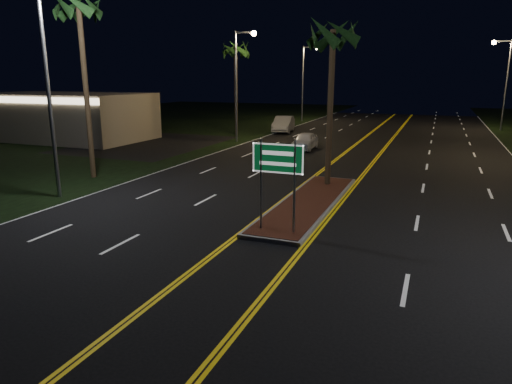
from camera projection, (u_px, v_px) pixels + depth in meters
The scene contains 14 objects.
ground at pixel (246, 264), 13.45m from camera, with size 120.00×120.00×0.00m, color black.
grass_left at pixel (71, 131), 46.72m from camera, with size 40.00×110.00×0.01m, color black.
median_island at pixel (309, 202), 19.73m from camera, with size 2.25×10.25×0.17m.
highway_sign at pixel (278, 167), 15.38m from camera, with size 1.80×0.08×3.20m.
commercial_building at pixel (63, 116), 40.28m from camera, with size 15.00×8.12×4.00m.
streetlight_left_near at pixel (53, 70), 19.47m from camera, with size 1.91×0.44×9.00m.
streetlight_left_mid at pixel (240, 73), 37.49m from camera, with size 1.91×0.44×9.00m.
streetlight_left_far at pixel (306, 75), 55.51m from camera, with size 1.91×0.44×9.00m.
streetlight_right_far at pixel (504, 74), 46.11m from camera, with size 1.91×0.44×9.00m.
palm_median at pixel (333, 34), 21.13m from camera, with size 2.40×2.40×8.30m.
palm_left_near at pixel (79, 9), 23.01m from camera, with size 2.40×2.40×9.80m.
palm_left_far at pixel (236, 50), 41.37m from camera, with size 2.40×2.40×8.80m.
car_near at pixel (305, 139), 34.72m from camera, with size 1.92×4.49×1.50m, color white.
car_far at pixel (284, 123), 45.58m from camera, with size 2.38×5.54×1.85m, color #B5B8BF.
Camera 1 is at (4.90, -11.52, 5.35)m, focal length 32.00 mm.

